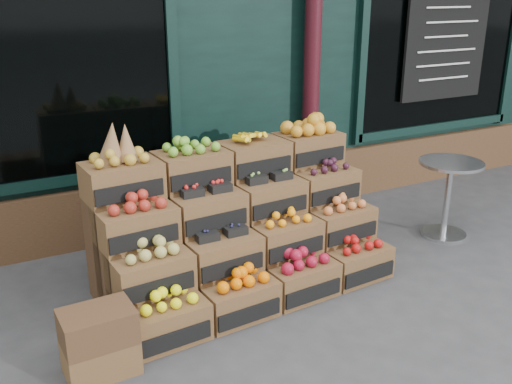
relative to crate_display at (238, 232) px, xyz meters
name	(u,v)px	position (x,y,z in m)	size (l,w,h in m)	color
ground	(320,316)	(0.30, -0.83, -0.46)	(60.00, 60.00, 0.00)	#3A3A3D
crate_display	(238,232)	(0.00, 0.00, 0.00)	(2.46, 1.32, 1.49)	brown
spare_crates	(99,342)	(-1.37, -0.71, -0.23)	(0.48, 0.34, 0.47)	brown
bistro_table	(448,190)	(2.31, -0.13, 0.04)	(0.64, 0.64, 0.80)	#BABBC1
shopkeeper	(26,144)	(-1.40, 2.01, 0.48)	(0.68, 0.45, 1.88)	#1E6A3A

